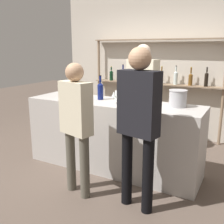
# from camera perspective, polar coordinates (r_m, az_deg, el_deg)

# --- Properties ---
(ground_plane) EXTENTS (16.00, 16.00, 0.00)m
(ground_plane) POSITION_cam_1_polar(r_m,az_deg,el_deg) (3.97, -0.00, -11.91)
(ground_plane) COLOR brown
(bar_counter) EXTENTS (2.52, 0.67, 0.99)m
(bar_counter) POSITION_cam_1_polar(r_m,az_deg,el_deg) (3.78, -0.00, -5.12)
(bar_counter) COLOR #B7B2AD
(bar_counter) RESTS_ON ground_plane
(back_wall) EXTENTS (4.12, 0.12, 2.80)m
(back_wall) POSITION_cam_1_polar(r_m,az_deg,el_deg) (5.37, 10.01, 10.14)
(back_wall) COLOR beige
(back_wall) RESTS_ON ground_plane
(back_shelf) EXTENTS (2.59, 0.18, 1.89)m
(back_shelf) POSITION_cam_1_polar(r_m,az_deg,el_deg) (5.21, 9.24, 8.48)
(back_shelf) COLOR #897056
(back_shelf) RESTS_ON ground_plane
(counter_bottle_0) EXTENTS (0.08, 0.08, 0.37)m
(counter_bottle_0) POSITION_cam_1_polar(r_m,az_deg,el_deg) (3.40, 2.03, 3.85)
(counter_bottle_0) COLOR silver
(counter_bottle_0) RESTS_ON bar_counter
(counter_bottle_1) EXTENTS (0.08, 0.08, 0.32)m
(counter_bottle_1) POSITION_cam_1_polar(r_m,az_deg,el_deg) (3.52, 6.84, 3.85)
(counter_bottle_1) COLOR brown
(counter_bottle_1) RESTS_ON bar_counter
(counter_bottle_2) EXTENTS (0.08, 0.08, 0.35)m
(counter_bottle_2) POSITION_cam_1_polar(r_m,az_deg,el_deg) (3.79, -2.54, 4.74)
(counter_bottle_2) COLOR #0F1956
(counter_bottle_2) RESTS_ON bar_counter
(wine_glass) EXTENTS (0.07, 0.07, 0.16)m
(wine_glass) POSITION_cam_1_polar(r_m,az_deg,el_deg) (3.54, 0.41, 3.77)
(wine_glass) COLOR silver
(wine_glass) RESTS_ON bar_counter
(ice_bucket) EXTENTS (0.23, 0.23, 0.21)m
(ice_bucket) POSITION_cam_1_polar(r_m,az_deg,el_deg) (3.42, 14.14, 2.89)
(ice_bucket) COLOR #B2B2B7
(ice_bucket) RESTS_ON bar_counter
(cork_jar) EXTENTS (0.12, 0.12, 0.14)m
(cork_jar) POSITION_cam_1_polar(r_m,az_deg,el_deg) (3.74, 1.58, 3.59)
(cork_jar) COLOR silver
(cork_jar) RESTS_ON bar_counter
(customer_center) EXTENTS (0.43, 0.27, 1.56)m
(customer_center) POSITION_cam_1_polar(r_m,az_deg,el_deg) (3.01, -7.82, -1.67)
(customer_center) COLOR #575347
(customer_center) RESTS_ON ground_plane
(customer_right) EXTENTS (0.45, 0.27, 1.73)m
(customer_right) POSITION_cam_1_polar(r_m,az_deg,el_deg) (2.69, 5.77, -1.13)
(customer_right) COLOR black
(customer_right) RESTS_ON ground_plane
(server_behind_counter) EXTENTS (0.53, 0.30, 1.78)m
(server_behind_counter) POSITION_cam_1_polar(r_m,az_deg,el_deg) (4.33, 6.59, 4.63)
(server_behind_counter) COLOR #575347
(server_behind_counter) RESTS_ON ground_plane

